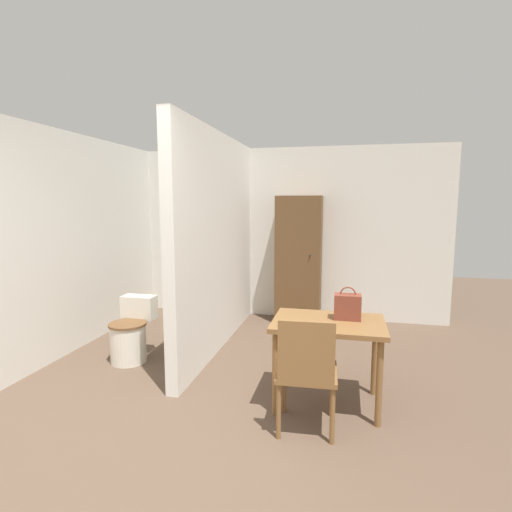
% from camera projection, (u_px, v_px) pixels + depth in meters
% --- Properties ---
extents(ground_plane, '(16.00, 16.00, 0.00)m').
position_uv_depth(ground_plane, '(145.00, 512.00, 2.22)').
color(ground_plane, brown).
extents(wall_back, '(5.00, 0.12, 2.50)m').
position_uv_depth(wall_back, '(274.00, 233.00, 6.00)').
color(wall_back, silver).
rests_on(wall_back, ground_plane).
extents(wall_left, '(0.12, 5.02, 2.50)m').
position_uv_depth(wall_left, '(60.00, 244.00, 4.44)').
color(wall_left, silver).
rests_on(wall_left, ground_plane).
extents(partition_wall, '(0.12, 2.75, 2.50)m').
position_uv_depth(partition_wall, '(218.00, 242.00, 4.70)').
color(partition_wall, silver).
rests_on(partition_wall, ground_plane).
extents(dining_table, '(0.92, 0.65, 0.73)m').
position_uv_depth(dining_table, '(328.00, 333.00, 3.34)').
color(dining_table, brown).
rests_on(dining_table, ground_plane).
extents(wooden_chair, '(0.46, 0.46, 0.90)m').
position_uv_depth(wooden_chair, '(307.00, 370.00, 2.93)').
color(wooden_chair, brown).
rests_on(wooden_chair, ground_plane).
extents(toilet, '(0.40, 0.55, 0.67)m').
position_uv_depth(toilet, '(131.00, 334.00, 4.34)').
color(toilet, silver).
rests_on(toilet, ground_plane).
extents(handbag, '(0.22, 0.14, 0.28)m').
position_uv_depth(handbag, '(348.00, 306.00, 3.36)').
color(handbag, brown).
rests_on(handbag, dining_table).
extents(wooden_cabinet, '(0.63, 0.42, 1.80)m').
position_uv_depth(wooden_cabinet, '(299.00, 260.00, 5.68)').
color(wooden_cabinet, brown).
rests_on(wooden_cabinet, ground_plane).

